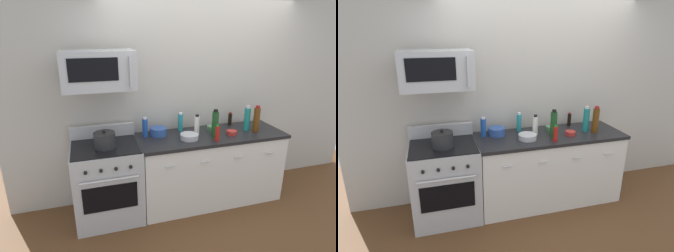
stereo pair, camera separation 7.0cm
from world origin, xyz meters
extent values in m
plane|color=brown|center=(0.00, 0.00, 0.00)|extent=(5.92, 5.92, 0.00)
cube|color=#B7B2A8|center=(0.00, 0.41, 1.35)|extent=(4.93, 0.10, 2.70)
cube|color=silver|center=(0.00, 0.00, 0.44)|extent=(1.81, 0.62, 0.88)
cube|color=black|center=(0.00, 0.00, 0.90)|extent=(1.84, 0.65, 0.04)
cube|color=black|center=(0.00, -0.28, 0.05)|extent=(1.81, 0.02, 0.10)
cylinder|color=silver|center=(-0.63, -0.32, 0.72)|extent=(0.10, 0.02, 0.02)
cylinder|color=silver|center=(-0.21, -0.32, 0.72)|extent=(0.10, 0.02, 0.02)
cylinder|color=silver|center=(0.21, -0.32, 0.72)|extent=(0.10, 0.02, 0.02)
cylinder|color=silver|center=(0.63, -0.32, 0.72)|extent=(0.10, 0.02, 0.02)
cube|color=#B7BABF|center=(-1.30, 0.00, 0.46)|extent=(0.76, 0.64, 0.91)
cube|color=black|center=(-1.30, -0.32, 0.45)|extent=(0.58, 0.01, 0.30)
cylinder|color=#B7BABF|center=(-1.30, -0.35, 0.68)|extent=(0.61, 0.02, 0.02)
cube|color=#B7BABF|center=(-1.30, 0.29, 0.99)|extent=(0.76, 0.06, 0.16)
cube|color=black|center=(-1.30, 0.00, 0.92)|extent=(0.73, 0.61, 0.01)
cylinder|color=black|center=(-1.52, -0.33, 0.79)|extent=(0.04, 0.02, 0.04)
cylinder|color=black|center=(-1.37, -0.33, 0.79)|extent=(0.04, 0.02, 0.04)
cylinder|color=black|center=(-1.22, -0.33, 0.79)|extent=(0.04, 0.02, 0.04)
cylinder|color=black|center=(-1.07, -0.33, 0.79)|extent=(0.04, 0.02, 0.04)
cube|color=#B7BABF|center=(-1.30, 0.05, 1.75)|extent=(0.74, 0.40, 0.40)
cube|color=black|center=(-1.36, -0.15, 1.78)|extent=(0.48, 0.01, 0.22)
cube|color=#B7BABF|center=(-1.00, -0.17, 1.75)|extent=(0.02, 0.04, 0.30)
cylinder|color=#59330F|center=(0.58, -0.08, 1.07)|extent=(0.08, 0.08, 0.31)
cylinder|color=maroon|center=(0.58, -0.08, 1.24)|extent=(0.05, 0.05, 0.03)
cylinder|color=silver|center=(-0.18, 0.04, 1.04)|extent=(0.07, 0.07, 0.23)
cylinder|color=black|center=(-0.18, 0.04, 1.16)|extent=(0.04, 0.04, 0.02)
cylinder|color=#19471E|center=(0.00, -0.09, 1.07)|extent=(0.08, 0.08, 0.31)
cylinder|color=black|center=(0.00, -0.09, 1.25)|extent=(0.05, 0.05, 0.03)
cylinder|color=#1E4CA5|center=(-0.80, 0.16, 1.03)|extent=(0.07, 0.07, 0.22)
cylinder|color=silver|center=(-0.80, 0.16, 1.15)|extent=(0.04, 0.04, 0.02)
cylinder|color=#B21914|center=(-0.03, -0.22, 1.01)|extent=(0.05, 0.05, 0.18)
cylinder|color=#19721E|center=(-0.03, -0.22, 1.11)|extent=(0.03, 0.03, 0.02)
cylinder|color=teal|center=(-0.33, 0.23, 1.03)|extent=(0.06, 0.06, 0.22)
cylinder|color=white|center=(-0.33, 0.23, 1.15)|extent=(0.04, 0.04, 0.02)
cylinder|color=#197F7A|center=(0.49, 0.00, 1.07)|extent=(0.08, 0.08, 0.29)
cylinder|color=beige|center=(0.49, 0.00, 1.23)|extent=(0.05, 0.05, 0.03)
cylinder|color=black|center=(0.38, 0.24, 1.00)|extent=(0.05, 0.05, 0.17)
cylinder|color=maroon|center=(0.38, 0.24, 1.09)|extent=(0.03, 0.03, 0.02)
cylinder|color=#2D519E|center=(-0.64, 0.16, 0.97)|extent=(0.21, 0.21, 0.09)
torus|color=#2D519E|center=(-0.64, 0.16, 1.01)|extent=(0.21, 0.21, 0.01)
cylinder|color=#2D519E|center=(-0.64, 0.16, 0.93)|extent=(0.11, 0.11, 0.01)
cylinder|color=#B72D28|center=(0.24, -0.08, 0.94)|extent=(0.13, 0.13, 0.05)
torus|color=#B72D28|center=(0.24, -0.08, 0.96)|extent=(0.13, 0.13, 0.01)
cylinder|color=#B72D28|center=(0.24, -0.08, 0.92)|extent=(0.07, 0.07, 0.01)
cylinder|color=#477A4C|center=(0.07, 0.14, 0.95)|extent=(0.13, 0.13, 0.05)
torus|color=#477A4C|center=(0.07, 0.14, 0.97)|extent=(0.13, 0.13, 0.01)
cylinder|color=#477A4C|center=(0.07, 0.14, 0.92)|extent=(0.07, 0.07, 0.01)
cylinder|color=#B2B5BA|center=(-0.32, -0.08, 0.95)|extent=(0.22, 0.22, 0.06)
torus|color=#B2B5BA|center=(-0.32, -0.08, 0.98)|extent=(0.22, 0.22, 0.01)
cylinder|color=#B2B5BA|center=(-0.32, -0.08, 0.92)|extent=(0.12, 0.12, 0.01)
cylinder|color=#262628|center=(-1.30, -0.05, 1.01)|extent=(0.23, 0.23, 0.17)
sphere|color=black|center=(-1.30, -0.05, 1.11)|extent=(0.04, 0.04, 0.04)
camera|label=1|loc=(-1.45, -2.96, 2.15)|focal=29.98mm
camera|label=2|loc=(-1.38, -2.98, 2.15)|focal=29.98mm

